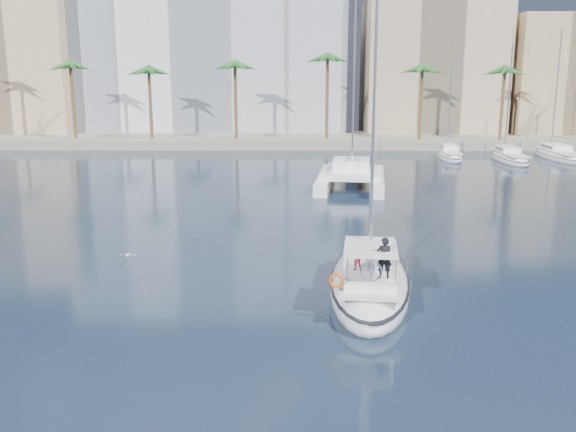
{
  "coord_description": "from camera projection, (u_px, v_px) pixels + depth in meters",
  "views": [
    {
      "loc": [
        1.67,
        -29.17,
        10.7
      ],
      "look_at": [
        1.29,
        1.5,
        3.53
      ],
      "focal_mm": 40.0,
      "sensor_mm": 36.0,
      "label": 1
    }
  ],
  "objects": [
    {
      "name": "palm_centre",
      "position": [
        283.0,
        70.0,
        84.02
      ],
      "size": [
        3.6,
        3.6,
        12.3
      ],
      "color": "brown",
      "rests_on": "ground"
    },
    {
      "name": "building_tan_left",
      "position": [
        5.0,
        64.0,
        96.05
      ],
      "size": [
        22.0,
        14.0,
        22.0
      ],
      "primitive_type": "cube",
      "color": "tan",
      "rests_on": "ground"
    },
    {
      "name": "catamaran",
      "position": [
        351.0,
        174.0,
        58.41
      ],
      "size": [
        7.29,
        12.45,
        17.27
      ],
      "rotation": [
        0.0,
        0.0,
        -0.12
      ],
      "color": "white",
      "rests_on": "ground"
    },
    {
      "name": "moored_yacht_a",
      "position": [
        449.0,
        159.0,
        76.39
      ],
      "size": [
        3.37,
        9.52,
        11.9
      ],
      "primitive_type": null,
      "rotation": [
        0.0,
        0.0,
        -0.07
      ],
      "color": "white",
      "rests_on": "ground"
    },
    {
      "name": "building_modern",
      "position": [
        208.0,
        45.0,
        98.9
      ],
      "size": [
        42.0,
        16.0,
        28.0
      ],
      "primitive_type": "cube",
      "color": "white",
      "rests_on": "ground"
    },
    {
      "name": "palm_right",
      "position": [
        544.0,
        70.0,
        83.62
      ],
      "size": [
        3.6,
        3.6,
        12.3
      ],
      "color": "brown",
      "rests_on": "ground"
    },
    {
      "name": "building_beige",
      "position": [
        431.0,
        71.0,
        96.48
      ],
      "size": [
        20.0,
        14.0,
        20.0
      ],
      "primitive_type": "cube",
      "color": "tan",
      "rests_on": "ground"
    },
    {
      "name": "moored_yacht_b",
      "position": [
        510.0,
        161.0,
        74.36
      ],
      "size": [
        3.32,
        10.83,
        13.72
      ],
      "primitive_type": null,
      "rotation": [
        0.0,
        0.0,
        -0.02
      ],
      "color": "white",
      "rests_on": "ground"
    },
    {
      "name": "quay",
      "position": [
        284.0,
        140.0,
        90.12
      ],
      "size": [
        120.0,
        14.0,
        1.2
      ],
      "primitive_type": "cube",
      "color": "gray",
      "rests_on": "ground"
    },
    {
      "name": "seagull",
      "position": [
        128.0,
        255.0,
        34.97
      ],
      "size": [
        1.01,
        0.43,
        0.19
      ],
      "color": "silver",
      "rests_on": "ground"
    },
    {
      "name": "main_sloop",
      "position": [
        370.0,
        281.0,
        31.12
      ],
      "size": [
        5.06,
        12.33,
        17.81
      ],
      "rotation": [
        0.0,
        0.0,
        -0.11
      ],
      "color": "white",
      "rests_on": "ground"
    },
    {
      "name": "building_tan_right",
      "position": [
        569.0,
        78.0,
        94.53
      ],
      "size": [
        18.0,
        12.0,
        18.0
      ],
      "primitive_type": "cube",
      "color": "tan",
      "rests_on": "ground"
    },
    {
      "name": "moored_yacht_c",
      "position": [
        559.0,
        159.0,
        76.23
      ],
      "size": [
        3.98,
        12.33,
        15.54
      ],
      "primitive_type": null,
      "rotation": [
        0.0,
        0.0,
        0.03
      ],
      "color": "white",
      "rests_on": "ground"
    },
    {
      "name": "palm_left",
      "position": [
        26.0,
        70.0,
        84.43
      ],
      "size": [
        3.6,
        3.6,
        12.3
      ],
      "color": "brown",
      "rests_on": "ground"
    },
    {
      "name": "ground",
      "position": [
        261.0,
        294.0,
        30.86
      ],
      "size": [
        160.0,
        160.0,
        0.0
      ],
      "primitive_type": "plane",
      "color": "black",
      "rests_on": "ground"
    }
  ]
}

